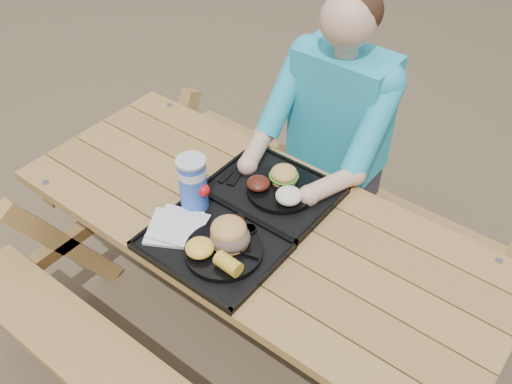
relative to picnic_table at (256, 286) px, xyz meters
The scene contains 18 objects.
ground 0.38m from the picnic_table, ahead, with size 60.00×60.00×0.00m, color #999999.
picnic_table is the anchor object (origin of this frame).
tray_near 0.43m from the picnic_table, 98.65° to the right, with size 0.45×0.35×0.02m, color black.
tray_far 0.41m from the picnic_table, 102.93° to the left, with size 0.45×0.35×0.02m, color black.
plate_near 0.45m from the picnic_table, 83.09° to the right, with size 0.26×0.26×0.02m, color black.
plate_far 0.44m from the picnic_table, 91.54° to the left, with size 0.26×0.26×0.02m, color black.
napkin_stack 0.50m from the picnic_table, 128.45° to the right, with size 0.18×0.18×0.02m, color silver.
soda_cup 0.54m from the picnic_table, 154.95° to the right, with size 0.10×0.10×0.20m, color blue.
condiment_bbq 0.42m from the picnic_table, 104.98° to the right, with size 0.05×0.05×0.03m, color black.
condiment_mustard 0.42m from the picnic_table, 65.58° to the right, with size 0.05×0.05×0.03m, color #FAF51B.
sandwich 0.51m from the picnic_table, 81.62° to the right, with size 0.13×0.13×0.13m, color #D99A4C, non-canonical shape.
mac_cheese 0.51m from the picnic_table, 95.05° to the right, with size 0.09×0.09×0.05m, color yellow.
corn_cob 0.52m from the picnic_table, 70.39° to the right, with size 0.09×0.09×0.05m, color yellow, non-canonical shape.
cutlery_far 0.47m from the picnic_table, 142.37° to the left, with size 0.03×0.18×0.01m, color black.
burger 0.50m from the picnic_table, 96.20° to the left, with size 0.10×0.10×0.09m, color #E1A04F, non-canonical shape.
baked_beans 0.45m from the picnic_table, 124.09° to the left, with size 0.09×0.09×0.04m, color #501A10.
potato_salad 0.46m from the picnic_table, 61.60° to the left, with size 0.10×0.10×0.05m, color white.
diner 0.65m from the picnic_table, 93.52° to the left, with size 0.48×0.84×1.28m, color #1CABC9, non-canonical shape.
Camera 1 is at (0.88, -1.13, 2.17)m, focal length 40.00 mm.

